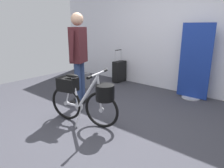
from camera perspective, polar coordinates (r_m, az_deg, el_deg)
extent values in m
plane|color=#38383F|center=(3.12, -1.10, -11.12)|extent=(6.91, 6.91, 0.00)
cube|color=silver|center=(4.69, 17.81, 14.95)|extent=(6.91, 0.10, 2.78)
cylinder|color=#B7B7BC|center=(4.46, 21.13, -3.52)|extent=(0.36, 0.36, 0.02)
cube|color=navy|center=(4.28, 22.13, 5.80)|extent=(0.60, 0.02, 1.45)
torus|color=black|center=(2.93, -2.97, -7.24)|extent=(0.53, 0.17, 0.54)
cylinder|color=#B7B7BC|center=(2.93, -2.97, -7.24)|extent=(0.07, 0.06, 0.06)
torus|color=black|center=(3.25, -12.63, -5.20)|extent=(0.53, 0.17, 0.54)
cylinder|color=#B7B7BC|center=(3.25, -12.63, -5.20)|extent=(0.07, 0.06, 0.06)
cylinder|color=silver|center=(3.18, -10.95, -5.68)|extent=(0.24, 0.09, 0.05)
cylinder|color=silver|center=(2.95, -6.74, -2.28)|extent=(0.37, 0.13, 0.52)
cylinder|color=silver|center=(3.07, -10.14, -2.18)|extent=(0.14, 0.07, 0.45)
cylinder|color=silver|center=(3.18, -10.95, -5.68)|extent=(0.23, 0.08, 0.04)
cylinder|color=silver|center=(2.85, -3.48, -2.69)|extent=(0.08, 0.05, 0.49)
cylinder|color=silver|center=(3.14, -11.89, -1.75)|extent=(0.16, 0.06, 0.44)
ellipsoid|color=black|center=(3.03, -11.13, 2.29)|extent=(0.24, 0.14, 0.05)
cylinder|color=#B7B7BC|center=(2.79, -4.01, 2.48)|extent=(0.03, 0.03, 0.04)
cylinder|color=#B7B7BC|center=(2.78, -4.02, 2.88)|extent=(0.14, 0.43, 0.03)
cylinder|color=black|center=(2.60, -6.41, 1.86)|extent=(0.06, 0.10, 0.04)
cylinder|color=black|center=(2.97, -1.93, 3.77)|extent=(0.06, 0.10, 0.04)
cylinder|color=#B7B7BC|center=(3.12, -9.20, -6.17)|extent=(0.14, 0.05, 0.14)
cylinder|color=#B7B7BC|center=(3.08, -9.37, -9.18)|extent=(0.06, 0.19, 0.25)
cylinder|color=black|center=(2.80, -1.94, -2.42)|extent=(0.32, 0.32, 0.22)
cube|color=black|center=(3.12, -12.26, -0.07)|extent=(0.32, 0.26, 0.20)
cylinder|color=navy|center=(3.86, -8.39, 0.45)|extent=(0.11, 0.11, 0.79)
cube|color=black|center=(3.99, -8.83, -4.46)|extent=(0.26, 0.17, 0.07)
cylinder|color=navy|center=(3.72, -9.48, -0.19)|extent=(0.11, 0.11, 0.79)
cube|color=black|center=(3.86, -9.89, -5.24)|extent=(0.26, 0.17, 0.07)
cube|color=#4C1E23|center=(3.66, -9.41, 10.68)|extent=(0.31, 0.37, 0.61)
cylinder|color=#4C1E23|center=(3.86, -8.16, 11.01)|extent=(0.12, 0.09, 0.51)
cylinder|color=#4C1E23|center=(3.49, -11.23, 10.33)|extent=(0.12, 0.13, 0.51)
sphere|color=tan|center=(3.65, -9.73, 17.42)|extent=(0.21, 0.21, 0.21)
cube|color=black|center=(5.27, 2.06, 3.57)|extent=(0.20, 0.37, 0.52)
cylinder|color=#B7B7BC|center=(5.14, 0.88, 7.80)|extent=(0.02, 0.02, 0.28)
cylinder|color=#B7B7BC|center=(5.31, 2.55, 8.06)|extent=(0.02, 0.02, 0.28)
cylinder|color=black|center=(5.21, 1.74, 9.46)|extent=(0.03, 0.23, 0.02)
cylinder|color=black|center=(5.21, 1.58, 0.47)|extent=(0.04, 0.02, 0.04)
cylinder|color=black|center=(5.39, 3.34, 1.00)|extent=(0.04, 0.02, 0.04)
cube|color=slate|center=(4.85, -7.85, 1.04)|extent=(0.32, 0.32, 0.35)
cube|color=gray|center=(4.95, -7.76, 0.74)|extent=(0.16, 0.16, 0.15)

